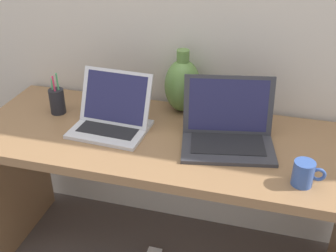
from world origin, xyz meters
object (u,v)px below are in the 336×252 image
Objects in this scene: green_vase at (184,85)px; pen_cup at (57,101)px; coffee_mug at (304,173)px; laptop_right at (228,127)px; laptop_left at (113,114)px.

green_vase is 1.49× the size of pen_cup.
laptop_right is at bearing 143.88° from coffee_mug.
laptop_left reaches higher than pen_cup.
laptop_left is 0.30m from pen_cup.
green_vase is (-0.23, 0.22, 0.06)m from laptop_right.
laptop_left is 0.80m from coffee_mug.
laptop_left is at bearing -178.40° from laptop_right.
laptop_left is at bearing -137.36° from green_vase.
laptop_right is 2.07× the size of pen_cup.
coffee_mug is at bearing -14.43° from laptop_left.
laptop_left is 0.35m from green_vase.
laptop_right is at bearing -3.23° from pen_cup.
green_vase is 2.60× the size of coffee_mug.
laptop_right is 1.39× the size of green_vase.
green_vase is at bearing 140.68° from coffee_mug.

